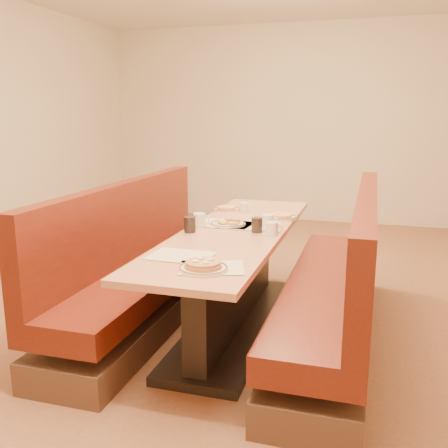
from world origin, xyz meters
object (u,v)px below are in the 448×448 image
(coffee_mug_a, at_px, (272,228))
(coffee_mug_c, at_px, (268,220))
(coffee_mug_b, at_px, (200,220))
(booth_left, at_px, (143,273))
(booth_right, at_px, (338,292))
(eggs_plate, at_px, (227,223))
(coffee_mug_d, at_px, (244,207))
(soda_tumbler_near, at_px, (190,224))
(diner_table, at_px, (235,280))
(soda_tumbler_mid, at_px, (257,225))
(pancake_plate, at_px, (203,267))

(coffee_mug_a, distance_m, coffee_mug_c, 0.25)
(coffee_mug_a, relative_size, coffee_mug_b, 0.93)
(coffee_mug_c, bearing_deg, booth_left, 177.42)
(booth_right, distance_m, eggs_plate, 0.92)
(booth_left, relative_size, booth_right, 1.00)
(coffee_mug_b, xyz_separation_m, coffee_mug_d, (0.18, 0.62, -0.01))
(soda_tumbler_near, bearing_deg, eggs_plate, 56.00)
(booth_left, bearing_deg, coffee_mug_c, 10.07)
(diner_table, xyz_separation_m, soda_tumbler_mid, (0.17, -0.03, 0.43))
(pancake_plate, relative_size, coffee_mug_d, 2.59)
(booth_right, xyz_separation_m, eggs_plate, (-0.82, 0.11, 0.40))
(coffee_mug_a, xyz_separation_m, soda_tumbler_near, (-0.56, -0.09, 0.01))
(coffee_mug_a, bearing_deg, eggs_plate, 137.10)
(soda_tumbler_near, bearing_deg, soda_tumbler_mid, 16.83)
(soda_tumbler_near, bearing_deg, coffee_mug_a, 9.17)
(booth_right, height_order, soda_tumbler_mid, booth_right)
(coffee_mug_c, bearing_deg, booth_right, -30.14)
(coffee_mug_d, relative_size, soda_tumbler_mid, 0.98)
(diner_table, distance_m, coffee_mug_b, 0.51)
(booth_left, relative_size, coffee_mug_b, 20.19)
(coffee_mug_b, bearing_deg, coffee_mug_a, -32.92)
(coffee_mug_b, xyz_separation_m, soda_tumbler_near, (-0.00, -0.20, 0.01))
(diner_table, xyz_separation_m, booth_right, (0.73, 0.00, -0.01))
(coffee_mug_c, xyz_separation_m, soda_tumbler_mid, (-0.04, -0.20, 0.01))
(coffee_mug_d, distance_m, soda_tumbler_mid, 0.74)
(pancake_plate, xyz_separation_m, soda_tumbler_near, (-0.37, 0.79, 0.03))
(soda_tumbler_mid, bearing_deg, diner_table, 169.25)
(coffee_mug_c, relative_size, soda_tumbler_mid, 1.11)
(coffee_mug_b, relative_size, coffee_mug_c, 1.07)
(booth_left, bearing_deg, soda_tumbler_near, -20.16)
(booth_right, bearing_deg, eggs_plate, 172.05)
(booth_left, distance_m, soda_tumbler_near, 0.66)
(eggs_plate, bearing_deg, coffee_mug_c, 9.89)
(eggs_plate, bearing_deg, diner_table, -51.80)
(soda_tumbler_near, xyz_separation_m, soda_tumbler_mid, (0.45, 0.13, -0.00))
(booth_left, bearing_deg, coffee_mug_b, 3.77)
(booth_right, distance_m, coffee_mug_d, 1.14)
(coffee_mug_b, bearing_deg, eggs_plate, 2.24)
(pancake_plate, bearing_deg, eggs_plate, 99.51)
(booth_right, distance_m, soda_tumbler_near, 1.12)
(booth_left, distance_m, coffee_mug_c, 1.05)
(diner_table, xyz_separation_m, coffee_mug_d, (-0.10, 0.65, 0.42))
(pancake_plate, relative_size, coffee_mug_b, 2.13)
(booth_left, bearing_deg, eggs_plate, 10.15)
(booth_left, height_order, soda_tumbler_near, booth_left)
(diner_table, bearing_deg, coffee_mug_a, -14.85)
(eggs_plate, distance_m, soda_tumbler_near, 0.34)
(diner_table, distance_m, booth_right, 0.73)
(coffee_mug_b, distance_m, soda_tumbler_near, 0.20)
(diner_table, height_order, booth_right, booth_right)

